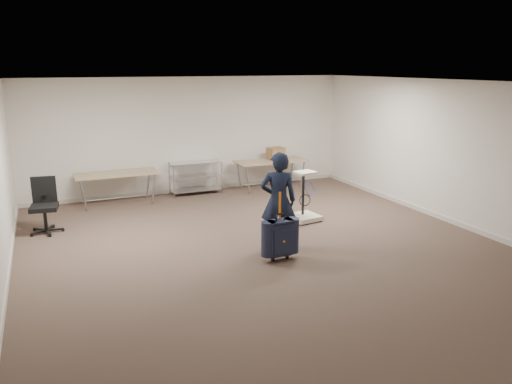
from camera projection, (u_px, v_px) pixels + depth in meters
name	position (u px, v px, depth m)	size (l,w,h in m)	color
ground	(267.00, 250.00, 8.51)	(9.00, 9.00, 0.00)	#423228
room_shell	(237.00, 224.00, 9.73)	(8.00, 9.00, 9.00)	silver
folding_table_left	(117.00, 175.00, 11.13)	(1.80, 0.75, 0.73)	tan
folding_table_right	(271.00, 162.00, 12.59)	(1.80, 0.75, 0.73)	tan
wire_shelf	(196.00, 176.00, 12.14)	(1.22, 0.47, 0.80)	silver
person	(278.00, 201.00, 8.43)	(0.61, 0.40, 1.68)	black
suitcase	(280.00, 238.00, 7.98)	(0.42, 0.25, 1.14)	black
office_chair	(45.00, 216.00, 9.37)	(0.63, 0.63, 1.03)	black
equipment_cart	(304.00, 208.00, 10.08)	(0.62, 0.62, 1.01)	beige
cardboard_box	(276.00, 153.00, 12.68)	(0.40, 0.30, 0.30)	#A26B4B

